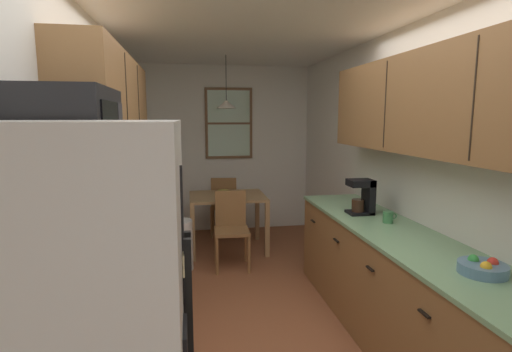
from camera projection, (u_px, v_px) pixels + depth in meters
The scene contains 22 objects.
ground_plane at pixel (253, 304), 3.76m from camera, with size 12.00×12.00×0.00m, color brown.
wall_left at pixel (96, 176), 3.35m from camera, with size 0.10×9.00×2.55m, color white.
wall_right at pixel (390, 169), 3.80m from camera, with size 0.10×9.00×2.55m, color white.
wall_back at pixel (226, 149), 6.16m from camera, with size 4.40×0.10×2.55m, color white.
ceiling_slab at pixel (252, 21), 3.38m from camera, with size 4.40×9.00×0.08m, color white.
microwave_over_range at pixel (70, 126), 1.82m from camera, with size 0.39×0.60×0.36m.
counter_left at pixel (139, 277), 3.27m from camera, with size 0.64×1.95×0.90m.
upper_cabinets_left at pixel (111, 100), 2.99m from camera, with size 0.33×2.03×0.66m.
counter_right at pixel (408, 298), 2.89m from camera, with size 0.64×3.32×0.90m.
upper_cabinets_right at pixel (443, 103), 2.66m from camera, with size 0.33×3.00×0.73m.
dining_table at pixel (227, 204), 5.23m from camera, with size 0.99×0.80×0.75m.
dining_chair_near at pixel (231, 225), 4.66m from camera, with size 0.41×0.41×0.90m.
dining_chair_far at pixel (224, 203), 5.84m from camera, with size 0.45×0.45×0.90m.
pendant_light at pixel (226, 104), 5.04m from camera, with size 0.26×0.26×0.67m.
back_window at pixel (229, 123), 6.03m from camera, with size 0.73×0.05×1.08m.
trash_bin at pixel (180, 245), 4.58m from camera, with size 0.31×0.31×0.59m, color white.
storage_canister at pixel (118, 246), 2.36m from camera, with size 0.11×0.11×0.20m.
dish_towel at pixel (181, 343), 2.23m from camera, with size 0.02×0.16×0.24m, color silver.
coffee_maker at pixel (363, 196), 3.55m from camera, with size 0.22×0.18×0.32m.
mug_by_coffeemaker at pixel (388, 217), 3.27m from camera, with size 0.12×0.08×0.10m.
fruit_bowl at pixel (483, 267), 2.20m from camera, with size 0.26×0.26×0.09m.
table_serving_bowl at pixel (224, 193), 5.24m from camera, with size 0.16×0.16×0.06m, color #E0D14C.
Camera 1 is at (-0.57, -2.49, 1.77)m, focal length 27.59 mm.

